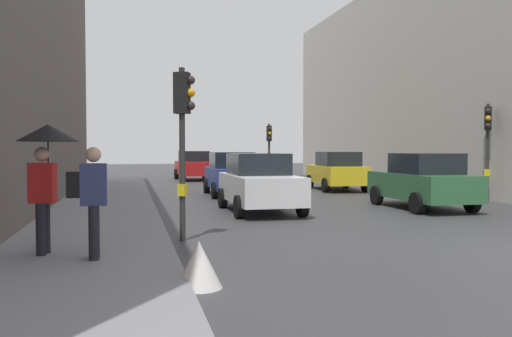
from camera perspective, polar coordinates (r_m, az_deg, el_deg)
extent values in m
plane|color=#38383A|center=(11.04, 24.96, -8.01)|extent=(120.00, 120.00, 0.00)
cube|color=gray|center=(14.67, -16.17, -5.11)|extent=(3.05, 40.00, 0.16)
cube|color=#B2ADA3|center=(31.73, 23.32, 8.01)|extent=(12.00, 26.72, 10.52)
cylinder|color=#2D2D2D|center=(29.52, 1.39, 1.57)|extent=(0.12, 0.12, 3.26)
cube|color=black|center=(29.53, 1.39, 3.73)|extent=(0.25, 0.31, 0.84)
cube|color=yellow|center=(29.53, 1.39, 0.45)|extent=(0.21, 0.17, 0.24)
sphere|color=#2D231E|center=(29.35, 1.47, 4.24)|extent=(0.18, 0.18, 0.18)
sphere|color=orange|center=(29.34, 1.47, 3.74)|extent=(0.18, 0.18, 0.18)
sphere|color=#2D231E|center=(29.34, 1.47, 3.23)|extent=(0.18, 0.18, 0.18)
cylinder|color=#2D2D2D|center=(11.19, -7.80, 1.47)|extent=(0.12, 0.12, 3.56)
cube|color=black|center=(11.25, -7.83, 7.90)|extent=(0.37, 0.34, 0.84)
cube|color=yellow|center=(11.23, -7.78, -2.26)|extent=(0.23, 0.25, 0.24)
sphere|color=#2D231E|center=(11.22, -6.91, 9.25)|extent=(0.18, 0.18, 0.18)
sphere|color=orange|center=(11.19, -6.91, 7.93)|extent=(0.18, 0.18, 0.18)
sphere|color=#2D231E|center=(11.17, -6.90, 6.61)|extent=(0.18, 0.18, 0.18)
cylinder|color=#2D2D2D|center=(20.92, 23.25, 1.52)|extent=(0.12, 0.12, 3.50)
cube|color=black|center=(20.95, 23.30, 4.88)|extent=(0.37, 0.38, 0.84)
cube|color=yellow|center=(20.94, 23.23, -0.40)|extent=(0.26, 0.25, 0.24)
sphere|color=#2D231E|center=(20.77, 23.33, 5.62)|extent=(0.18, 0.18, 0.18)
sphere|color=orange|center=(20.76, 23.32, 4.91)|extent=(0.18, 0.18, 0.18)
sphere|color=#2D231E|center=(20.75, 23.31, 4.19)|extent=(0.18, 0.18, 0.18)
cube|color=#2D6038|center=(17.95, 17.07, -1.76)|extent=(1.85, 4.22, 0.80)
cube|color=black|center=(17.71, 17.49, 0.51)|extent=(1.62, 2.02, 0.64)
cylinder|color=black|center=(18.77, 12.62, -2.78)|extent=(0.23, 0.64, 0.64)
cylinder|color=black|center=(19.60, 17.39, -2.62)|extent=(0.23, 0.64, 0.64)
cylinder|color=black|center=(16.37, 16.65, -3.53)|extent=(0.23, 0.64, 0.64)
cylinder|color=black|center=(17.32, 21.86, -3.29)|extent=(0.23, 0.64, 0.64)
cube|color=red|center=(33.06, -6.53, 0.04)|extent=(2.06, 4.31, 0.80)
cube|color=black|center=(33.29, -6.61, 1.29)|extent=(1.72, 2.10, 0.64)
cylinder|color=black|center=(31.93, -4.51, -0.75)|extent=(0.26, 0.65, 0.64)
cylinder|color=black|center=(31.60, -7.70, -0.79)|extent=(0.26, 0.65, 0.64)
cylinder|color=black|center=(34.57, -5.46, -0.53)|extent=(0.26, 0.65, 0.64)
cylinder|color=black|center=(34.26, -8.41, -0.57)|extent=(0.26, 0.65, 0.64)
cube|color=navy|center=(21.95, -2.50, -0.99)|extent=(1.90, 4.24, 0.80)
cube|color=black|center=(22.17, -2.61, 0.91)|extent=(1.65, 2.04, 0.64)
cylinder|color=black|center=(20.83, 0.55, -2.25)|extent=(0.24, 0.65, 0.64)
cylinder|color=black|center=(20.52, -4.38, -2.33)|extent=(0.24, 0.65, 0.64)
cylinder|color=black|center=(23.46, -0.86, -1.76)|extent=(0.24, 0.65, 0.64)
cylinder|color=black|center=(23.19, -5.24, -1.82)|extent=(0.24, 0.65, 0.64)
cube|color=silver|center=(16.17, 0.40, -2.09)|extent=(1.80, 4.20, 0.80)
cube|color=black|center=(16.38, 0.19, 0.49)|extent=(1.60, 2.00, 0.64)
cylinder|color=black|center=(15.16, 4.91, -3.89)|extent=(0.22, 0.64, 0.64)
cylinder|color=black|center=(14.70, -1.79, -4.07)|extent=(0.22, 0.64, 0.64)
cylinder|color=black|center=(17.73, 2.20, -3.02)|extent=(0.22, 0.64, 0.64)
cylinder|color=black|center=(17.35, -3.55, -3.13)|extent=(0.22, 0.64, 0.64)
cube|color=yellow|center=(25.11, 8.48, -0.62)|extent=(2.11, 4.32, 0.80)
cube|color=black|center=(24.85, 8.66, 1.01)|extent=(1.75, 2.12, 0.64)
cylinder|color=black|center=(26.18, 5.72, -1.37)|extent=(0.27, 0.65, 0.64)
cylinder|color=black|center=(26.69, 9.46, -1.32)|extent=(0.27, 0.65, 0.64)
cylinder|color=black|center=(23.59, 7.37, -1.76)|extent=(0.27, 0.65, 0.64)
cylinder|color=black|center=(24.15, 11.47, -1.70)|extent=(0.27, 0.65, 0.64)
cylinder|color=black|center=(9.69, -21.37, -5.84)|extent=(0.16, 0.16, 0.85)
cylinder|color=black|center=(9.51, -21.77, -6.00)|extent=(0.16, 0.16, 0.85)
cube|color=red|center=(9.53, -21.63, -1.42)|extent=(0.44, 0.33, 0.66)
sphere|color=tan|center=(9.51, -21.67, 1.41)|extent=(0.24, 0.24, 0.24)
cylinder|color=black|center=(9.48, -21.08, 0.08)|extent=(0.02, 0.02, 0.90)
cone|color=black|center=(9.48, -21.13, 3.53)|extent=(1.00, 1.00, 0.28)
cylinder|color=black|center=(9.03, -16.69, -6.36)|extent=(0.16, 0.16, 0.85)
cylinder|color=black|center=(8.84, -16.76, -6.55)|extent=(0.16, 0.16, 0.85)
cube|color=navy|center=(8.85, -16.78, -1.62)|extent=(0.40, 0.26, 0.66)
sphere|color=tan|center=(8.84, -16.81, 1.43)|extent=(0.24, 0.24, 0.24)
cube|color=black|center=(8.88, -18.71, -1.63)|extent=(0.20, 0.28, 0.40)
cone|color=silver|center=(7.51, -6.05, -10.03)|extent=(0.64, 0.64, 0.65)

